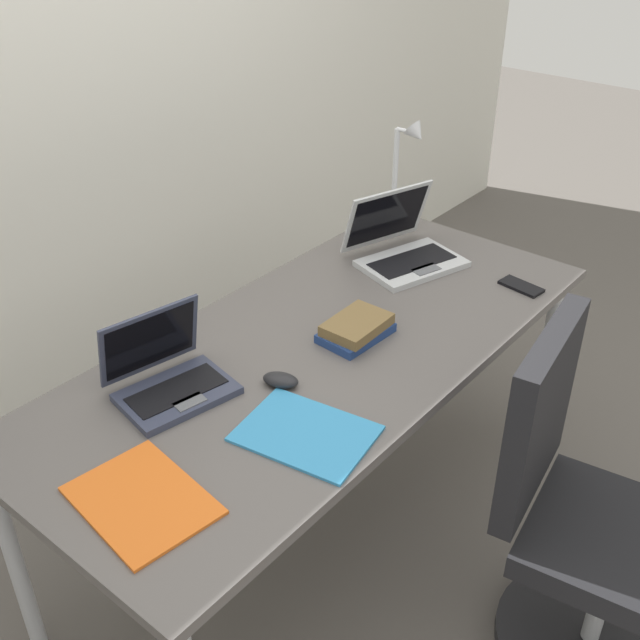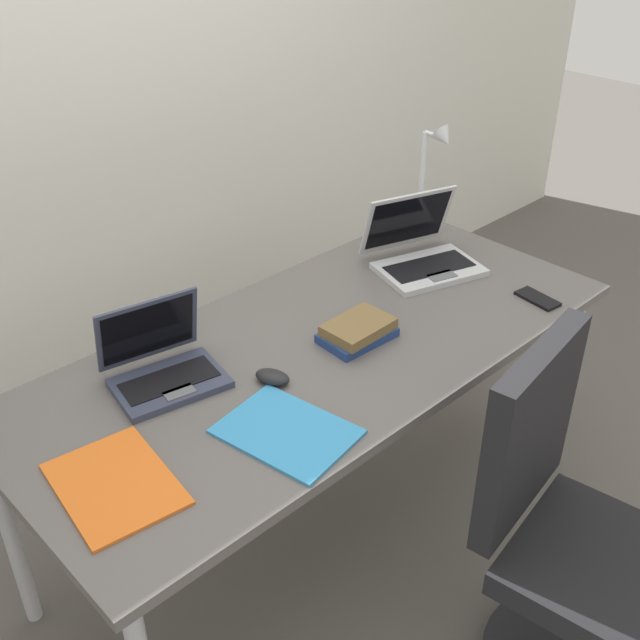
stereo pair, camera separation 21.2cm
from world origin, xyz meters
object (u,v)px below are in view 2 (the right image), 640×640
at_px(paper_folder_near_mouse, 115,484).
at_px(office_chair, 573,559).
at_px(computer_mouse, 272,377).
at_px(paper_folder_back_left, 287,432).
at_px(cell_phone, 538,299).
at_px(desk_lamp, 430,179).
at_px(laptop_back_right, 163,366).
at_px(laptop_near_mouse, 422,254).
at_px(book_stack, 358,331).

bearing_deg(paper_folder_near_mouse, office_chair, -39.09).
bearing_deg(computer_mouse, paper_folder_back_left, -143.11).
xyz_separation_m(computer_mouse, cell_phone, (0.87, -0.24, -0.01)).
bearing_deg(paper_folder_back_left, paper_folder_near_mouse, 161.72).
bearing_deg(cell_phone, paper_folder_near_mouse, 179.51).
distance_m(paper_folder_near_mouse, office_chair, 1.15).
relative_size(desk_lamp, paper_folder_back_left, 1.29).
xyz_separation_m(laptop_back_right, office_chair, (0.55, -0.94, -0.39)).
bearing_deg(office_chair, desk_lamp, 57.93).
distance_m(desk_lamp, laptop_near_mouse, 0.33).
bearing_deg(desk_lamp, computer_mouse, -162.49).
bearing_deg(paper_folder_near_mouse, laptop_near_mouse, 8.74).
xyz_separation_m(computer_mouse, book_stack, (0.31, -0.01, 0.01)).
distance_m(laptop_back_right, paper_folder_near_mouse, 0.40).
distance_m(desk_lamp, office_chair, 1.36).
height_order(laptop_near_mouse, cell_phone, laptop_near_mouse).
xyz_separation_m(laptop_back_right, paper_folder_back_left, (0.09, -0.38, -0.04)).
height_order(cell_phone, office_chair, office_chair).
height_order(laptop_back_right, cell_phone, laptop_back_right).
xyz_separation_m(laptop_near_mouse, computer_mouse, (-0.78, -0.15, -0.03)).
bearing_deg(laptop_near_mouse, laptop_back_right, 176.69).
distance_m(laptop_near_mouse, paper_folder_back_left, 0.95).
bearing_deg(desk_lamp, laptop_back_right, -174.58).
bearing_deg(book_stack, laptop_near_mouse, 18.70).
height_order(cell_phone, paper_folder_near_mouse, cell_phone).
bearing_deg(computer_mouse, office_chair, -86.36).
distance_m(computer_mouse, paper_folder_back_left, 0.21).
height_order(paper_folder_back_left, office_chair, office_chair).
xyz_separation_m(laptop_back_right, book_stack, (0.51, -0.22, -0.02)).
bearing_deg(laptop_back_right, laptop_near_mouse, -3.31).
relative_size(desk_lamp, book_stack, 1.88).
height_order(desk_lamp, cell_phone, desk_lamp).
height_order(computer_mouse, paper_folder_near_mouse, computer_mouse).
height_order(laptop_near_mouse, office_chair, laptop_near_mouse).
distance_m(laptop_near_mouse, paper_folder_near_mouse, 1.30).
bearing_deg(desk_lamp, paper_folder_near_mouse, -166.30).
xyz_separation_m(laptop_back_right, paper_folder_near_mouse, (-0.30, -0.25, -0.04)).
bearing_deg(office_chair, laptop_near_mouse, 64.05).
bearing_deg(cell_phone, laptop_back_right, 164.81).
relative_size(cell_phone, office_chair, 0.14).
relative_size(laptop_back_right, cell_phone, 2.34).
height_order(cell_phone, book_stack, book_stack).
distance_m(laptop_near_mouse, cell_phone, 0.40).
bearing_deg(office_chair, paper_folder_near_mouse, 140.91).
relative_size(book_stack, office_chair, 0.22).
bearing_deg(laptop_near_mouse, cell_phone, -77.55).
bearing_deg(paper_folder_back_left, laptop_near_mouse, 20.09).
relative_size(laptop_near_mouse, paper_folder_near_mouse, 1.29).
bearing_deg(laptop_back_right, paper_folder_near_mouse, -139.83).
bearing_deg(desk_lamp, laptop_near_mouse, -143.46).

